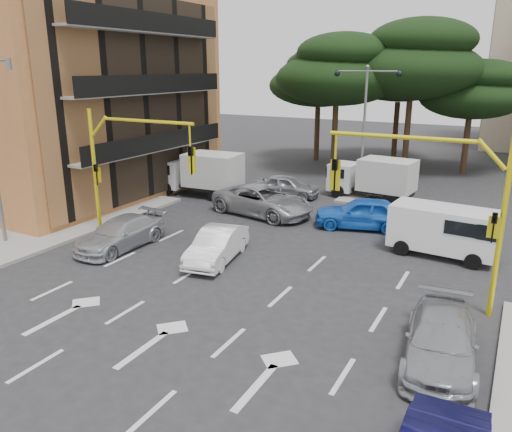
% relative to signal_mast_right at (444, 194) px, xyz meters
% --- Properties ---
extents(ground, '(120.00, 120.00, 0.00)m').
position_rel_signal_mast_right_xyz_m(ground, '(-6.80, -1.99, -3.88)').
color(ground, '#28282B').
rests_on(ground, ground).
extents(median_strip, '(1.40, 6.00, 0.15)m').
position_rel_signal_mast_right_xyz_m(median_strip, '(-6.80, 14.01, -3.81)').
color(median_strip, gray).
rests_on(median_strip, ground).
extents(apartment_orange, '(15.19, 16.15, 13.70)m').
position_rel_signal_mast_right_xyz_m(apartment_orange, '(-24.76, 6.01, 2.97)').
color(apartment_orange, '#B46B38').
rests_on(apartment_orange, ground).
extents(pine_left_near, '(9.15, 9.15, 10.23)m').
position_rel_signal_mast_right_xyz_m(pine_left_near, '(-10.75, 19.96, 3.72)').
color(pine_left_near, '#382616').
rests_on(pine_left_near, ground).
extents(pine_center, '(9.98, 9.98, 11.16)m').
position_rel_signal_mast_right_xyz_m(pine_center, '(-5.75, 21.96, 4.41)').
color(pine_center, '#382616').
rests_on(pine_center, ground).
extents(pine_left_far, '(8.32, 8.32, 9.30)m').
position_rel_signal_mast_right_xyz_m(pine_left_far, '(-13.75, 23.96, 3.03)').
color(pine_left_far, '#382616').
rests_on(pine_left_far, ground).
extents(pine_right, '(7.49, 7.49, 8.37)m').
position_rel_signal_mast_right_xyz_m(pine_right, '(-1.75, 23.96, 2.33)').
color(pine_right, '#382616').
rests_on(pine_right, ground).
extents(pine_back, '(9.15, 9.15, 10.23)m').
position_rel_signal_mast_right_xyz_m(pine_back, '(-7.75, 26.96, 3.72)').
color(pine_back, '#382616').
rests_on(pine_back, ground).
extents(signal_mast_right, '(5.79, 0.37, 6.00)m').
position_rel_signal_mast_right_xyz_m(signal_mast_right, '(0.00, 0.00, 0.00)').
color(signal_mast_right, yellow).
rests_on(signal_mast_right, ground).
extents(signal_mast_left, '(5.79, 0.37, 6.00)m').
position_rel_signal_mast_right_xyz_m(signal_mast_left, '(-13.61, 0.00, 0.00)').
color(signal_mast_left, yellow).
rests_on(signal_mast_left, ground).
extents(street_lamp_center, '(4.16, 0.36, 7.77)m').
position_rel_signal_mast_right_xyz_m(street_lamp_center, '(-6.80, 14.01, 1.54)').
color(street_lamp_center, slate).
rests_on(street_lamp_center, median_strip).
extents(car_white_hatch, '(2.14, 4.31, 1.36)m').
position_rel_signal_mast_right_xyz_m(car_white_hatch, '(-8.62, -0.15, -3.21)').
color(car_white_hatch, white).
rests_on(car_white_hatch, ground).
extents(car_blue_compact, '(5.00, 3.06, 1.59)m').
position_rel_signal_mast_right_xyz_m(car_blue_compact, '(-4.59, 7.01, -3.09)').
color(car_blue_compact, blue).
rests_on(car_blue_compact, ground).
extents(car_silver_wagon, '(2.01, 4.67, 1.34)m').
position_rel_signal_mast_right_xyz_m(car_silver_wagon, '(-13.26, -0.85, -3.21)').
color(car_silver_wagon, '#AEB0B6').
rests_on(car_silver_wagon, ground).
extents(car_silver_cross_a, '(6.12, 3.64, 1.59)m').
position_rel_signal_mast_right_xyz_m(car_silver_cross_a, '(-10.07, 6.77, -3.09)').
color(car_silver_cross_a, '#A3A5AB').
rests_on(car_silver_cross_a, ground).
extents(car_silver_cross_b, '(4.11, 1.96, 1.36)m').
position_rel_signal_mast_right_xyz_m(car_silver_cross_b, '(-10.58, 11.01, -3.21)').
color(car_silver_cross_b, '#9A9CA1').
rests_on(car_silver_cross_b, ground).
extents(car_silver_parked, '(2.39, 4.77, 1.33)m').
position_rel_signal_mast_right_xyz_m(car_silver_parked, '(0.80, -3.61, -3.22)').
color(car_silver_parked, '#96979D').
rests_on(car_silver_parked, ground).
extents(van_white, '(4.48, 2.31, 2.17)m').
position_rel_signal_mast_right_xyz_m(van_white, '(-0.46, 4.96, -2.80)').
color(van_white, white).
rests_on(van_white, ground).
extents(box_truck_a, '(5.66, 2.71, 2.71)m').
position_rel_signal_mast_right_xyz_m(box_truck_a, '(-15.64, 8.80, -2.53)').
color(box_truck_a, silver).
rests_on(box_truck_a, ground).
extents(box_truck_b, '(5.38, 2.71, 2.55)m').
position_rel_signal_mast_right_xyz_m(box_truck_b, '(-5.80, 12.95, -2.61)').
color(box_truck_b, silver).
rests_on(box_truck_b, ground).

